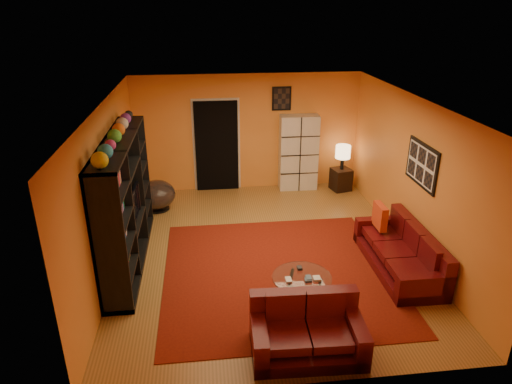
{
  "coord_description": "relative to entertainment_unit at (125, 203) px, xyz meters",
  "views": [
    {
      "loc": [
        -0.98,
        -6.84,
        4.04
      ],
      "look_at": [
        -0.16,
        0.1,
        1.09
      ],
      "focal_mm": 32.0,
      "sensor_mm": 36.0,
      "label": 1
    }
  ],
  "objects": [
    {
      "name": "floor",
      "position": [
        2.27,
        0.0,
        -1.05
      ],
      "size": [
        6.0,
        6.0,
        0.0
      ],
      "primitive_type": "plane",
      "color": "brown",
      "rests_on": "ground"
    },
    {
      "name": "ceiling",
      "position": [
        2.27,
        0.0,
        1.55
      ],
      "size": [
        6.0,
        6.0,
        0.0
      ],
      "primitive_type": "plane",
      "rotation": [
        3.14,
        0.0,
        0.0
      ],
      "color": "white",
      "rests_on": "wall_back"
    },
    {
      "name": "wall_back",
      "position": [
        2.27,
        3.0,
        0.25
      ],
      "size": [
        6.0,
        0.0,
        6.0
      ],
      "primitive_type": "plane",
      "rotation": [
        1.57,
        0.0,
        0.0
      ],
      "color": "orange",
      "rests_on": "floor"
    },
    {
      "name": "wall_front",
      "position": [
        2.27,
        -3.0,
        0.25
      ],
      "size": [
        6.0,
        0.0,
        6.0
      ],
      "primitive_type": "plane",
      "rotation": [
        -1.57,
        0.0,
        0.0
      ],
      "color": "orange",
      "rests_on": "floor"
    },
    {
      "name": "wall_left",
      "position": [
        -0.23,
        0.0,
        0.25
      ],
      "size": [
        0.0,
        6.0,
        6.0
      ],
      "primitive_type": "plane",
      "rotation": [
        1.57,
        0.0,
        1.57
      ],
      "color": "orange",
      "rests_on": "floor"
    },
    {
      "name": "wall_right",
      "position": [
        4.78,
        0.0,
        0.25
      ],
      "size": [
        0.0,
        6.0,
        6.0
      ],
      "primitive_type": "plane",
      "rotation": [
        1.57,
        0.0,
        -1.57
      ],
      "color": "orange",
      "rests_on": "floor"
    },
    {
      "name": "rug",
      "position": [
        2.38,
        -0.7,
        -1.04
      ],
      "size": [
        3.6,
        3.6,
        0.01
      ],
      "primitive_type": "cube",
      "color": "#5C120A",
      "rests_on": "floor"
    },
    {
      "name": "doorway",
      "position": [
        1.57,
        2.96,
        -0.03
      ],
      "size": [
        0.95,
        0.1,
        2.04
      ],
      "primitive_type": "cube",
      "color": "black",
      "rests_on": "floor"
    },
    {
      "name": "wall_art_right",
      "position": [
        4.75,
        -0.3,
        0.55
      ],
      "size": [
        0.03,
        1.0,
        0.7
      ],
      "primitive_type": "cube",
      "color": "black",
      "rests_on": "wall_right"
    },
    {
      "name": "wall_art_back",
      "position": [
        3.02,
        2.98,
        1.0
      ],
      "size": [
        0.42,
        0.03,
        0.52
      ],
      "primitive_type": "cube",
      "color": "black",
      "rests_on": "wall_back"
    },
    {
      "name": "entertainment_unit",
      "position": [
        0.0,
        0.0,
        0.0
      ],
      "size": [
        0.45,
        3.0,
        2.1
      ],
      "primitive_type": "cube",
      "color": "black",
      "rests_on": "floor"
    },
    {
      "name": "tv",
      "position": [
        0.05,
        0.08,
        -0.08
      ],
      "size": [
        0.87,
        0.11,
        0.5
      ],
      "primitive_type": "imported",
      "rotation": [
        0.0,
        0.0,
        1.57
      ],
      "color": "black",
      "rests_on": "entertainment_unit"
    },
    {
      "name": "sofa",
      "position": [
        4.41,
        -0.79,
        -0.76
      ],
      "size": [
        0.84,
        2.02,
        0.85
      ],
      "rotation": [
        0.0,
        0.0,
        -0.01
      ],
      "color": "#48090D",
      "rests_on": "rug"
    },
    {
      "name": "loveseat",
      "position": [
        2.44,
        -2.42,
        -0.76
      ],
      "size": [
        1.4,
        0.87,
        0.85
      ],
      "rotation": [
        0.0,
        0.0,
        1.53
      ],
      "color": "#48090D",
      "rests_on": "rug"
    },
    {
      "name": "throw_pillow",
      "position": [
        4.22,
        -0.13,
        -0.42
      ],
      "size": [
        0.12,
        0.42,
        0.42
      ],
      "primitive_type": "cube",
      "color": "red",
      "rests_on": "sofa"
    },
    {
      "name": "coffee_table",
      "position": [
        2.58,
        -1.5,
        -0.67
      ],
      "size": [
        0.84,
        0.84,
        0.42
      ],
      "rotation": [
        0.0,
        0.0,
        -0.06
      ],
      "color": "silver",
      "rests_on": "floor"
    },
    {
      "name": "storage_cabinet",
      "position": [
        3.41,
        2.8,
        -0.2
      ],
      "size": [
        0.86,
        0.4,
        1.71
      ],
      "primitive_type": "cube",
      "rotation": [
        0.0,
        0.0,
        -0.02
      ],
      "color": "silver",
      "rests_on": "floor"
    },
    {
      "name": "bowl_chair",
      "position": [
        0.27,
        1.97,
        -0.72
      ],
      "size": [
        0.77,
        0.77,
        0.62
      ],
      "color": "black",
      "rests_on": "floor"
    },
    {
      "name": "side_table",
      "position": [
        4.37,
        2.58,
        -0.8
      ],
      "size": [
        0.48,
        0.48,
        0.5
      ],
      "primitive_type": "cube",
      "rotation": [
        0.0,
        0.0,
        0.24
      ],
      "color": "black",
      "rests_on": "floor"
    },
    {
      "name": "table_lamp",
      "position": [
        4.37,
        2.58,
        -0.15
      ],
      "size": [
        0.33,
        0.33,
        0.56
      ],
      "color": "black",
      "rests_on": "side_table"
    }
  ]
}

